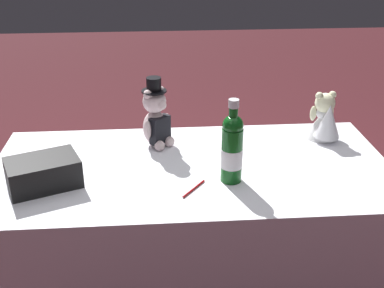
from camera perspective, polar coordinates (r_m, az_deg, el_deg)
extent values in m
cube|color=white|center=(2.21, 0.00, -11.31)|extent=(1.63, 0.80, 0.76)
ellipsoid|color=silver|center=(2.16, -4.29, 1.89)|extent=(0.11, 0.10, 0.16)
cube|color=black|center=(2.14, -3.75, 1.67)|extent=(0.10, 0.09, 0.12)
sphere|color=silver|center=(2.12, -4.40, 4.98)|extent=(0.10, 0.10, 0.10)
sphere|color=silver|center=(2.09, -3.58, 4.54)|extent=(0.04, 0.04, 0.04)
sphere|color=silver|center=(2.08, -5.17, 5.78)|extent=(0.04, 0.04, 0.04)
sphere|color=silver|center=(2.12, -3.72, 6.26)|extent=(0.04, 0.04, 0.04)
ellipsoid|color=silver|center=(2.11, -5.19, 1.64)|extent=(0.03, 0.03, 0.09)
ellipsoid|color=silver|center=(2.18, -2.95, 2.52)|extent=(0.03, 0.03, 0.09)
sphere|color=silver|center=(2.13, -3.79, -0.20)|extent=(0.05, 0.05, 0.05)
sphere|color=silver|center=(2.17, -2.63, 0.30)|extent=(0.05, 0.05, 0.05)
cylinder|color=black|center=(2.10, -4.44, 6.18)|extent=(0.11, 0.11, 0.01)
cylinder|color=black|center=(2.09, -4.47, 6.99)|extent=(0.06, 0.06, 0.06)
cone|color=white|center=(2.32, 14.94, 2.25)|extent=(0.15, 0.15, 0.13)
ellipsoid|color=white|center=(2.30, 15.09, 3.49)|extent=(0.07, 0.06, 0.06)
sphere|color=beige|center=(2.28, 15.23, 4.63)|extent=(0.09, 0.09, 0.09)
sphere|color=beige|center=(2.31, 14.79, 4.84)|extent=(0.04, 0.04, 0.04)
sphere|color=beige|center=(2.28, 16.04, 5.52)|extent=(0.03, 0.03, 0.03)
sphere|color=beige|center=(2.25, 14.61, 5.45)|extent=(0.03, 0.03, 0.03)
ellipsoid|color=beige|center=(2.33, 15.80, 3.62)|extent=(0.03, 0.03, 0.07)
ellipsoid|color=beige|center=(2.29, 13.91, 3.48)|extent=(0.03, 0.03, 0.07)
cone|color=white|center=(2.26, 15.59, 2.61)|extent=(0.13, 0.14, 0.16)
cylinder|color=#105218|center=(1.86, 4.65, -1.30)|extent=(0.08, 0.08, 0.22)
sphere|color=#105218|center=(1.81, 4.79, 2.17)|extent=(0.08, 0.08, 0.08)
cylinder|color=#105218|center=(1.79, 4.85, 3.74)|extent=(0.03, 0.03, 0.09)
cylinder|color=silver|center=(1.77, 4.89, 4.73)|extent=(0.04, 0.04, 0.03)
cylinder|color=white|center=(1.86, 4.64, -1.60)|extent=(0.08, 0.08, 0.08)
cylinder|color=maroon|center=(1.84, 0.21, -5.23)|extent=(0.09, 0.12, 0.01)
cone|color=silver|center=(1.79, -1.04, -6.21)|extent=(0.01, 0.01, 0.01)
cube|color=black|center=(1.92, -16.93, -3.20)|extent=(0.31, 0.26, 0.11)
cube|color=#B7B7BF|center=(1.99, -15.59, -2.10)|extent=(0.03, 0.02, 0.03)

